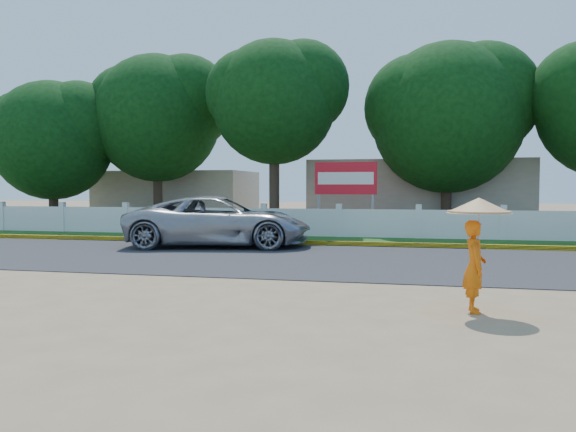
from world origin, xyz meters
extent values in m
plane|color=#9E8460|center=(0.00, 0.00, 0.00)|extent=(120.00, 120.00, 0.00)
cube|color=#38383A|center=(0.00, 4.50, 0.01)|extent=(60.00, 7.00, 0.02)
cube|color=#2D601E|center=(0.00, 9.75, 0.01)|extent=(60.00, 3.50, 0.03)
cube|color=yellow|center=(0.00, 8.05, 0.08)|extent=(40.00, 0.18, 0.16)
cube|color=silver|center=(0.00, 11.20, 0.55)|extent=(40.00, 0.10, 1.10)
cube|color=#B7AD99|center=(3.00, 18.00, 1.60)|extent=(10.00, 6.00, 3.20)
cube|color=#B7AD99|center=(-10.00, 19.00, 1.40)|extent=(8.00, 5.00, 2.80)
imported|color=#9B9DA3|center=(-3.40, 6.99, 0.83)|extent=(6.35, 3.79, 1.65)
imported|color=#DB5F0B|center=(3.69, -1.25, 0.72)|extent=(0.37, 0.54, 1.44)
cylinder|color=#949499|center=(3.74, -1.25, 1.28)|extent=(0.02, 0.02, 0.94)
cone|color=tan|center=(3.74, -1.25, 1.67)|extent=(0.99, 0.99, 0.24)
cylinder|color=gray|center=(-0.97, 12.30, 1.00)|extent=(0.12, 0.12, 2.00)
cylinder|color=gray|center=(1.23, 12.30, 1.00)|extent=(0.12, 0.12, 2.00)
cube|color=red|center=(0.13, 12.30, 2.30)|extent=(2.50, 0.12, 1.30)
cube|color=silver|center=(0.13, 12.24, 2.30)|extent=(2.25, 0.02, 0.49)
cylinder|color=#473828|center=(-13.98, 13.43, 1.30)|extent=(0.44, 0.44, 2.60)
sphere|color=#0F4312|center=(-13.98, 13.43, 4.15)|extent=(5.63, 5.63, 5.63)
cylinder|color=#473828|center=(-9.35, 15.02, 1.79)|extent=(0.44, 0.44, 3.58)
sphere|color=#0F4312|center=(-9.35, 15.02, 5.26)|extent=(6.13, 6.13, 6.13)
cylinder|color=#473828|center=(-3.03, 13.06, 2.05)|extent=(0.44, 0.44, 4.09)
sphere|color=#0F4312|center=(-3.03, 13.06, 5.54)|extent=(5.29, 5.29, 5.29)
cylinder|color=#473828|center=(4.18, 14.47, 1.56)|extent=(0.44, 0.44, 3.12)
sphere|color=#0F4312|center=(4.18, 14.47, 4.87)|extent=(6.36, 6.36, 6.36)
camera|label=1|loc=(2.70, -10.34, 1.96)|focal=35.00mm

